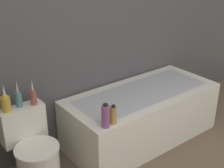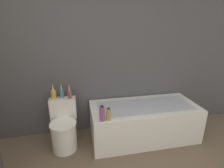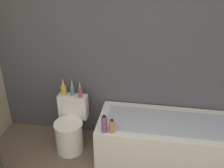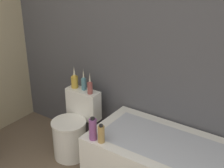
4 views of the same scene
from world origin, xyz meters
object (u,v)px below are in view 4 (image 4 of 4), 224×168
object	(u,v)px
vase_silver	(84,83)
shampoo_bottle_tall	(93,129)
toilet	(73,130)
shampoo_bottle_short	(101,134)
vase_gold	(75,81)
vase_bronze	(90,87)

from	to	relation	value
vase_silver	shampoo_bottle_tall	xyz separation A→B (m)	(0.53, -0.52, -0.13)
toilet	shampoo_bottle_short	distance (m)	0.77
vase_gold	shampoo_bottle_tall	bearing A→B (deg)	-38.31
vase_silver	shampoo_bottle_tall	bearing A→B (deg)	-44.81
vase_gold	shampoo_bottle_short	bearing A→B (deg)	-34.53
toilet	vase_bronze	size ratio (longest dim) A/B	3.01
shampoo_bottle_short	vase_silver	bearing A→B (deg)	139.86
toilet	vase_silver	xyz separation A→B (m)	(0.00, 0.21, 0.49)
shampoo_bottle_tall	shampoo_bottle_short	distance (m)	0.09
vase_silver	shampoo_bottle_tall	world-z (taller)	vase_silver
vase_gold	vase_silver	distance (m)	0.12
toilet	vase_bronze	distance (m)	0.52
toilet	vase_gold	world-z (taller)	vase_gold
shampoo_bottle_tall	toilet	bearing A→B (deg)	149.03
shampoo_bottle_short	toilet	bearing A→B (deg)	153.18
vase_silver	shampoo_bottle_short	size ratio (longest dim) A/B	1.37
vase_gold	vase_bronze	distance (m)	0.23
vase_silver	shampoo_bottle_short	world-z (taller)	vase_silver
shampoo_bottle_tall	shampoo_bottle_short	world-z (taller)	shampoo_bottle_tall
vase_bronze	shampoo_bottle_tall	bearing A→B (deg)	-49.73
toilet	vase_silver	world-z (taller)	vase_silver
vase_bronze	shampoo_bottle_short	bearing A→B (deg)	-43.90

